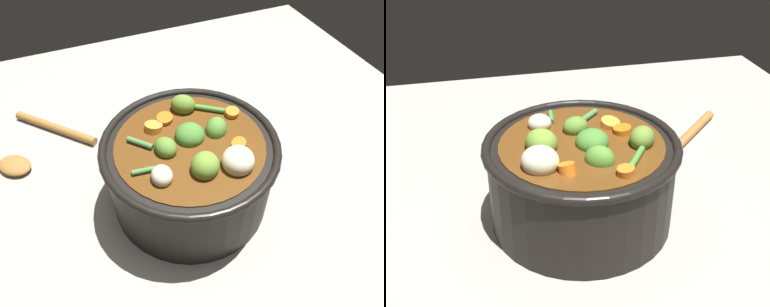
# 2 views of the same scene
# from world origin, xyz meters

# --- Properties ---
(ground_plane) EXTENTS (1.10, 1.10, 0.00)m
(ground_plane) POSITION_xyz_m (0.00, 0.00, 0.00)
(ground_plane) COLOR #9E998E
(cooking_pot) EXTENTS (0.26, 0.26, 0.15)m
(cooking_pot) POSITION_xyz_m (-0.00, 0.00, 0.07)
(cooking_pot) COLOR black
(cooking_pot) RESTS_ON ground_plane
(wooden_spoon) EXTENTS (0.19, 0.18, 0.02)m
(wooden_spoon) POSITION_xyz_m (0.22, -0.21, 0.01)
(wooden_spoon) COLOR #9F6C32
(wooden_spoon) RESTS_ON ground_plane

